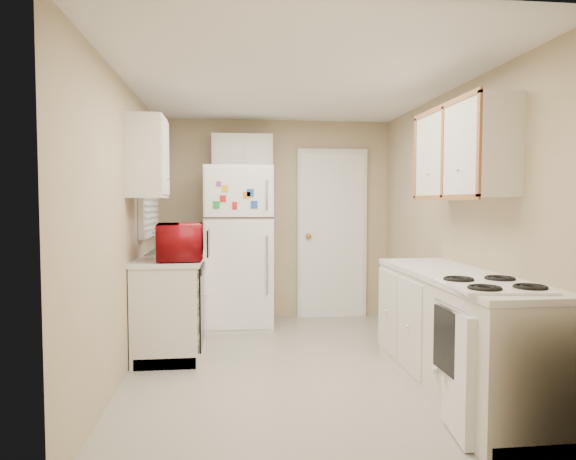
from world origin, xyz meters
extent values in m
plane|color=#B7B2A8|center=(0.00, 0.00, 0.00)|extent=(3.80, 3.80, 0.00)
plane|color=white|center=(0.00, 0.00, 2.40)|extent=(3.80, 3.80, 0.00)
plane|color=tan|center=(-1.40, 0.00, 1.20)|extent=(3.80, 3.80, 0.00)
plane|color=tan|center=(1.40, 0.00, 1.20)|extent=(3.80, 3.80, 0.00)
plane|color=tan|center=(0.00, 1.90, 1.20)|extent=(2.80, 2.80, 0.00)
plane|color=tan|center=(0.00, -1.90, 1.20)|extent=(2.80, 2.80, 0.00)
cube|color=silver|center=(-1.10, 0.90, 0.45)|extent=(0.60, 1.80, 0.90)
cube|color=black|center=(-0.81, 0.30, 0.49)|extent=(0.03, 0.58, 0.72)
cube|color=gray|center=(-1.10, 1.05, 0.86)|extent=(0.54, 0.74, 0.16)
imported|color=maroon|center=(-0.99, 0.32, 1.05)|extent=(0.61, 0.37, 0.39)
imported|color=silver|center=(-1.15, 1.52, 1.00)|extent=(0.09, 0.09, 0.19)
cube|color=silver|center=(-1.36, 1.05, 1.60)|extent=(0.10, 0.98, 1.08)
cube|color=silver|center=(-1.25, 0.22, 1.80)|extent=(0.30, 0.45, 0.70)
cube|color=white|center=(-0.45, 1.51, 0.91)|extent=(0.75, 0.73, 1.81)
cube|color=silver|center=(-0.40, 1.75, 2.00)|extent=(0.70, 0.30, 0.40)
cube|color=white|center=(0.70, 1.86, 1.02)|extent=(0.86, 0.06, 2.08)
cube|color=silver|center=(1.10, -0.80, 0.45)|extent=(0.60, 2.00, 0.90)
cube|color=white|center=(1.05, -1.36, 0.39)|extent=(0.60, 0.70, 0.78)
cube|color=silver|center=(1.25, -0.50, 1.80)|extent=(0.30, 1.20, 0.70)
camera|label=1|loc=(-0.55, -4.32, 1.42)|focal=32.00mm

